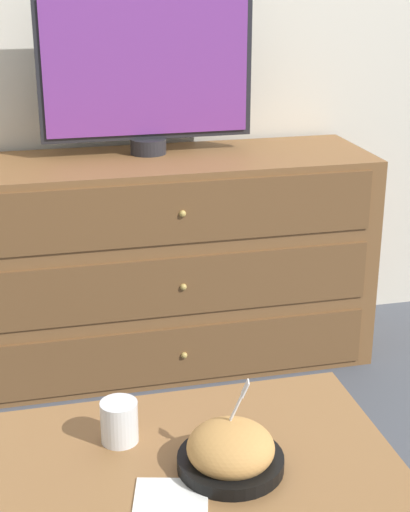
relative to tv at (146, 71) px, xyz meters
name	(u,v)px	position (x,y,z in m)	size (l,w,h in m)	color
ground_plane	(193,324)	(0.21, 0.19, -1.12)	(12.00, 12.00, 0.00)	#474C56
wall_back	(189,13)	(0.21, 0.21, 0.18)	(12.00, 0.05, 2.60)	silver
dresser	(170,262)	(0.06, -0.09, -0.71)	(1.51, 0.51, 0.81)	brown
tv	(146,71)	(0.00, 0.00, 0.00)	(0.78, 0.13, 0.57)	#232328
coffee_table	(200,485)	(-0.14, -1.43, -0.72)	(0.86, 0.59, 0.47)	olive
takeout_bowl	(231,452)	(-0.08, -1.48, -0.61)	(0.23, 0.23, 0.20)	black
drink_cup	(119,424)	(-0.30, -1.32, -0.61)	(0.08, 0.08, 0.10)	beige
napkin	(171,502)	(-0.23, -1.56, -0.65)	(0.18, 0.18, 0.00)	white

